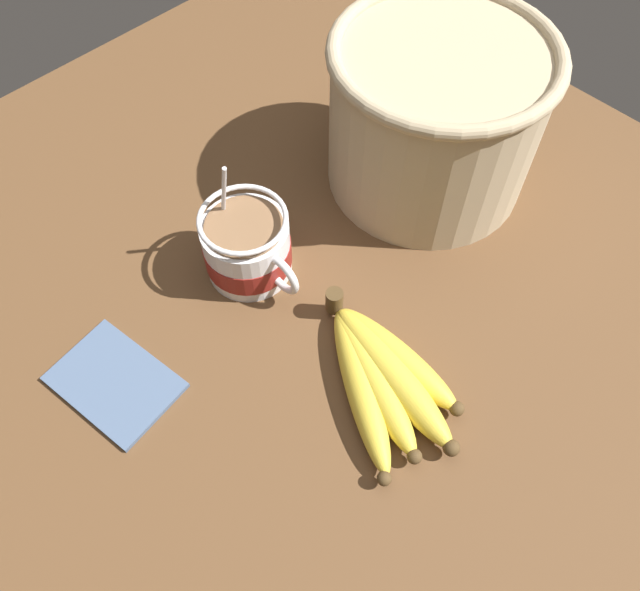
% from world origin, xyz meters
% --- Properties ---
extents(table, '(1.17, 1.17, 0.04)m').
position_xyz_m(table, '(0.00, 0.00, 0.02)').
color(table, brown).
rests_on(table, ground).
extents(coffee_mug, '(0.14, 0.10, 0.16)m').
position_xyz_m(coffee_mug, '(-0.10, 0.03, 0.08)').
color(coffee_mug, silver).
rests_on(coffee_mug, table).
extents(banana_bunch, '(0.22, 0.14, 0.04)m').
position_xyz_m(banana_bunch, '(0.11, 0.02, 0.06)').
color(banana_bunch, '#4C381E').
rests_on(banana_bunch, table).
extents(woven_basket, '(0.27, 0.27, 0.20)m').
position_xyz_m(woven_basket, '(-0.05, 0.29, 0.14)').
color(woven_basket, tan).
rests_on(woven_basket, table).
extents(napkin, '(0.14, 0.11, 0.01)m').
position_xyz_m(napkin, '(-0.09, -0.18, 0.04)').
color(napkin, slate).
rests_on(napkin, table).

